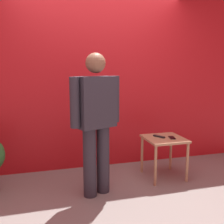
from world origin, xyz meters
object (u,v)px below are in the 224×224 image
object	(u,v)px
standing_person	(96,118)
tv_remote	(159,136)
cell_phone	(172,138)
side_table	(164,144)

from	to	relation	value
standing_person	tv_remote	xyz separation A→B (m)	(0.93, 0.28, -0.36)
standing_person	cell_phone	world-z (taller)	standing_person
side_table	cell_phone	size ratio (longest dim) A/B	3.86
standing_person	cell_phone	xyz separation A→B (m)	(1.08, 0.19, -0.36)
side_table	tv_remote	world-z (taller)	tv_remote
tv_remote	cell_phone	bearing A→B (deg)	-59.44
cell_phone	tv_remote	distance (m)	0.17
side_table	tv_remote	size ratio (longest dim) A/B	3.27
standing_person	side_table	world-z (taller)	standing_person
cell_phone	tv_remote	bearing A→B (deg)	162.13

